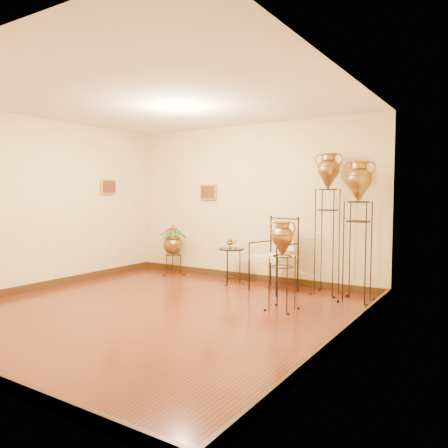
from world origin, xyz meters
The scene contains 8 objects.
ground centered at (0.00, 0.00, 0.00)m, with size 5.00×5.00×0.00m, color maroon.
room_shell centered at (-0.01, 0.01, 1.73)m, with size 5.02×5.02×2.81m.
amphora_tall centered at (1.61, 2.15, 1.13)m, with size 0.55×0.55×2.21m.
amphora_mid centered at (2.14, 1.94, 1.04)m, with size 0.55×0.55×2.06m.
amphora_short centered at (1.43, 0.91, 0.61)m, with size 0.40×0.40×1.23m.
planter_urn centered at (-1.46, 2.15, 0.63)m, with size 0.70×0.70×1.13m.
armchair centered at (0.81, 1.91, 0.59)m, with size 0.80×0.77×1.18m.
side_table centered at (-0.05, 2.01, 0.33)m, with size 0.57×0.57×0.79m.
Camera 1 is at (3.89, -4.39, 1.57)m, focal length 35.00 mm.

